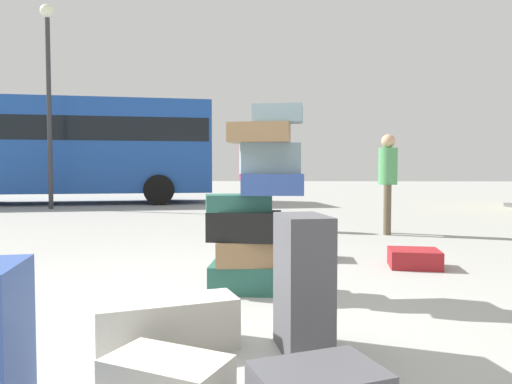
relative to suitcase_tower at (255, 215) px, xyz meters
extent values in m
plane|color=#9E9E99|center=(-0.27, -0.49, -0.66)|extent=(80.00, 80.00, 0.00)
cube|color=#26594C|center=(-0.05, 0.03, -0.54)|extent=(0.69, 0.43, 0.23)
cube|color=olive|center=(-0.01, 0.01, -0.32)|extent=(0.67, 0.45, 0.21)
cube|color=black|center=(-0.09, -0.01, -0.09)|extent=(0.62, 0.42, 0.25)
cube|color=#26594C|center=(-0.15, 0.03, 0.10)|extent=(0.59, 0.42, 0.14)
cube|color=#334F99|center=(0.15, -0.04, 0.26)|extent=(0.52, 0.32, 0.18)
cube|color=gray|center=(0.12, 0.05, 0.48)|extent=(0.53, 0.37, 0.26)
cube|color=olive|center=(0.04, -0.08, 0.69)|extent=(0.52, 0.34, 0.16)
cube|color=gray|center=(0.19, -0.11, 0.84)|extent=(0.42, 0.27, 0.14)
cube|color=beige|center=(-0.30, -1.88, -0.57)|extent=(0.63, 0.50, 0.18)
cube|color=#4C4C51|center=(0.35, -1.30, -0.27)|extent=(0.35, 0.48, 0.79)
cube|color=#4C4C51|center=(0.32, 1.56, -0.51)|extent=(0.80, 0.45, 0.30)
cube|color=maroon|center=(1.64, 1.11, -0.56)|extent=(0.56, 0.49, 0.19)
cube|color=beige|center=(-0.43, -1.32, -0.51)|extent=(0.85, 0.58, 0.29)
cylinder|color=black|center=(-0.43, 4.40, -0.22)|extent=(0.12, 0.12, 0.87)
cylinder|color=black|center=(-0.34, 4.20, -0.22)|extent=(0.12, 0.12, 0.87)
cylinder|color=red|center=(-0.38, 4.30, 0.56)|extent=(0.30, 0.30, 0.69)
sphere|color=tan|center=(-0.38, 4.30, 1.02)|extent=(0.22, 0.22, 0.22)
cylinder|color=brown|center=(1.96, 3.85, -0.26)|extent=(0.12, 0.12, 0.80)
cylinder|color=brown|center=(1.91, 3.64, -0.26)|extent=(0.12, 0.12, 0.80)
cylinder|color=#4C9959|center=(1.93, 3.75, 0.44)|extent=(0.30, 0.30, 0.59)
sphere|color=tan|center=(1.93, 3.75, 0.85)|extent=(0.22, 0.22, 0.22)
cube|color=#1E4CA5|center=(-6.54, 10.30, 1.09)|extent=(9.31, 4.47, 2.80)
cube|color=black|center=(-6.54, 10.30, 1.58)|extent=(9.14, 4.45, 0.70)
cylinder|color=black|center=(-3.98, 12.18, -0.21)|extent=(0.93, 0.45, 0.90)
cylinder|color=black|center=(-3.41, 9.75, -0.21)|extent=(0.93, 0.45, 0.90)
cylinder|color=#333338|center=(-5.93, 8.23, 1.88)|extent=(0.12, 0.12, 5.07)
sphere|color=#F2F2CC|center=(-5.93, 8.23, 4.53)|extent=(0.36, 0.36, 0.36)
camera|label=1|loc=(0.23, -3.96, 0.38)|focal=33.04mm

